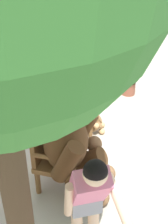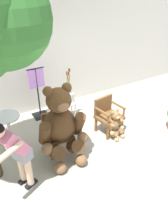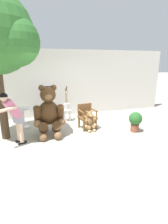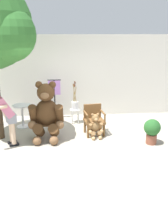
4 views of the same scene
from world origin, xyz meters
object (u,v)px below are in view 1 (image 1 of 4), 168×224
object	(u,v)px
wooden_chair_right	(75,106)
person_visitor	(89,198)
brush_bucket	(6,106)
teddy_bear_small	(91,113)
wooden_chair_left	(53,157)
teddy_bear_large	(73,140)
potted_plant	(129,77)
white_stool	(8,122)

from	to	relation	value
wooden_chair_right	person_visitor	distance (m)	2.45
wooden_chair_right	brush_bucket	size ratio (longest dim) A/B	0.92
teddy_bear_small	brush_bucket	world-z (taller)	brush_bucket
wooden_chair_left	teddy_bear_small	world-z (taller)	wooden_chair_left
teddy_bear_large	brush_bucket	xyz separation A→B (m)	(0.83, 1.26, -0.15)
teddy_bear_small	brush_bucket	distance (m)	1.40
person_visitor	potted_plant	xyz separation A→B (m)	(3.78, -0.16, -0.51)
teddy_bear_large	white_stool	xyz separation A→B (m)	(0.83, 1.26, -0.44)
teddy_bear_large	white_stool	distance (m)	1.57
wooden_chair_left	wooden_chair_right	xyz separation A→B (m)	(1.32, -0.00, 0.00)
teddy_bear_small	white_stool	xyz separation A→B (m)	(-0.51, 1.27, 0.01)
wooden_chair_right	white_stool	size ratio (longest dim) A/B	1.87
white_stool	potted_plant	bearing A→B (deg)	-42.50
person_visitor	white_stool	bearing A→B (deg)	41.98
person_visitor	wooden_chair_right	bearing A→B (deg)	15.66
person_visitor	white_stool	distance (m)	2.51
potted_plant	wooden_chair_left	bearing A→B (deg)	163.79
brush_bucket	potted_plant	world-z (taller)	brush_bucket
wooden_chair_right	teddy_bear_large	bearing A→B (deg)	-168.60
wooden_chair_left	person_visitor	distance (m)	1.28
wooden_chair_right	teddy_bear_small	size ratio (longest dim) A/B	1.22
teddy_bear_small	person_visitor	distance (m)	2.43
wooden_chair_left	white_stool	distance (m)	1.29
teddy_bear_small	potted_plant	bearing A→B (deg)	-20.06
teddy_bear_large	brush_bucket	bearing A→B (deg)	56.68
teddy_bear_small	white_stool	bearing A→B (deg)	112.08
white_stool	teddy_bear_large	bearing A→B (deg)	-123.36
wooden_chair_left	brush_bucket	world-z (taller)	brush_bucket
wooden_chair_right	brush_bucket	xyz separation A→B (m)	(-0.50, 0.99, 0.18)
white_stool	potted_plant	world-z (taller)	potted_plant
brush_bucket	white_stool	bearing A→B (deg)	11.98
teddy_bear_small	person_visitor	xyz separation A→B (m)	(-2.34, -0.37, 0.56)
wooden_chair_left	person_visitor	xyz separation A→B (m)	(-1.00, -0.65, 0.44)
teddy_bear_large	potted_plant	xyz separation A→B (m)	(2.79, -0.54, -0.39)
wooden_chair_right	white_stool	xyz separation A→B (m)	(-0.50, 0.99, -0.11)
wooden_chair_right	teddy_bear_small	bearing A→B (deg)	-87.11
wooden_chair_right	teddy_bear_small	distance (m)	0.30
teddy_bear_large	brush_bucket	world-z (taller)	teddy_bear_large
teddy_bear_large	teddy_bear_small	distance (m)	1.41
wooden_chair_right	person_visitor	world-z (taller)	person_visitor
teddy_bear_large	person_visitor	world-z (taller)	teddy_bear_large
teddy_bear_large	teddy_bear_small	world-z (taller)	teddy_bear_large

